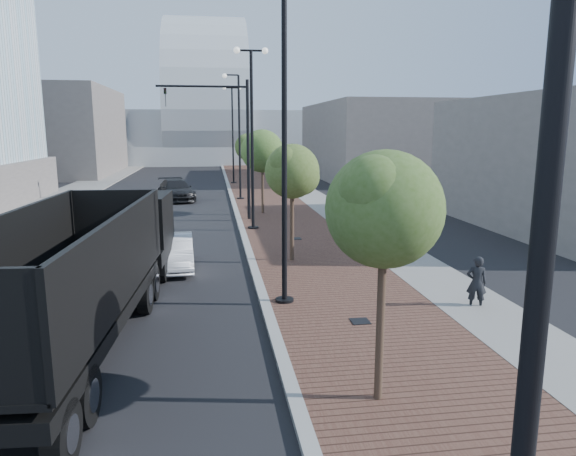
{
  "coord_description": "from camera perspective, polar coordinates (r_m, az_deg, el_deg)",
  "views": [
    {
      "loc": [
        -1.49,
        -4.97,
        5.27
      ],
      "look_at": [
        1.0,
        12.0,
        2.0
      ],
      "focal_mm": 32.39,
      "sensor_mm": 36.0,
      "label": 1
    }
  ],
  "objects": [
    {
      "name": "pedestrian",
      "position": [
        16.4,
        19.99,
        -5.67
      ],
      "size": [
        0.69,
        0.56,
        1.61
      ],
      "primitive_type": "imported",
      "rotation": [
        0.0,
        0.0,
        2.79
      ],
      "color": "black",
      "rests_on": "ground"
    },
    {
      "name": "tree_0",
      "position": [
        9.64,
        10.74,
        1.95
      ],
      "size": [
        2.24,
        2.17,
        4.92
      ],
      "color": "#382619",
      "rests_on": "ground"
    },
    {
      "name": "dark_car_far",
      "position": [
        40.1,
        -12.18,
        4.12
      ],
      "size": [
        3.4,
        5.74,
        1.56
      ],
      "primitive_type": "imported",
      "rotation": [
        0.0,
        0.0,
        0.24
      ],
      "color": "black",
      "rests_on": "ground"
    },
    {
      "name": "dark_car_mid",
      "position": [
        34.77,
        -16.19,
        2.6
      ],
      "size": [
        3.07,
        4.51,
        1.15
      ],
      "primitive_type": "imported",
      "rotation": [
        0.0,
        0.0,
        0.31
      ],
      "color": "black",
      "rests_on": "ground"
    },
    {
      "name": "tree_2",
      "position": [
        32.18,
        -2.77,
        8.41
      ],
      "size": [
        2.63,
        2.63,
        5.27
      ],
      "color": "#382619",
      "rests_on": "ground"
    },
    {
      "name": "west_sidewalk",
      "position": [
        46.72,
        -22.59,
        3.55
      ],
      "size": [
        4.0,
        140.0,
        0.12
      ],
      "primitive_type": "cube",
      "color": "slate",
      "rests_on": "ground"
    },
    {
      "name": "commercial_block_nw",
      "position": [
        67.56,
        -24.6,
        9.59
      ],
      "size": [
        14.0,
        20.0,
        10.0
      ],
      "primitive_type": "cube",
      "color": "#5E5754",
      "rests_on": "ground"
    },
    {
      "name": "white_sedan",
      "position": [
        20.42,
        -12.33,
        -2.56
      ],
      "size": [
        1.61,
        3.98,
        1.28
      ],
      "primitive_type": "imported",
      "rotation": [
        0.0,
        0.0,
        0.07
      ],
      "color": "white",
      "rests_on": "ground"
    },
    {
      "name": "streetlight_3",
      "position": [
        39.03,
        -5.51,
        9.37
      ],
      "size": [
        1.44,
        0.56,
        9.21
      ],
      "color": "black",
      "rests_on": "ground"
    },
    {
      "name": "utility_cover_2",
      "position": [
        24.82,
        0.86,
        -1.16
      ],
      "size": [
        0.5,
        0.5,
        0.02
      ],
      "primitive_type": "cube",
      "color": "black",
      "rests_on": "sidewalk"
    },
    {
      "name": "streetlight_0",
      "position": [
        3.66,
        26.53,
        2.64
      ],
      "size": [
        1.72,
        0.56,
        9.28
      ],
      "color": "black",
      "rests_on": "ground"
    },
    {
      "name": "utility_cover_1",
      "position": [
        14.48,
        7.92,
        -10.1
      ],
      "size": [
        0.5,
        0.5,
        0.02
      ],
      "primitive_type": "cube",
      "color": "black",
      "rests_on": "sidewalk"
    },
    {
      "name": "sidewalk",
      "position": [
        45.55,
        -2.0,
        4.21
      ],
      "size": [
        7.0,
        140.0,
        0.12
      ],
      "primitive_type": "cube",
      "color": "#4C2D23",
      "rests_on": "ground"
    },
    {
      "name": "commercial_block_ne",
      "position": [
        57.7,
        9.44,
        9.38
      ],
      "size": [
        12.0,
        22.0,
        8.0
      ],
      "primitive_type": "cube",
      "color": "#605A57",
      "rests_on": "ground"
    },
    {
      "name": "dump_truck",
      "position": [
        16.12,
        -18.96,
        -3.47
      ],
      "size": [
        3.36,
        13.5,
        3.47
      ],
      "rotation": [
        0.0,
        0.0,
        -0.06
      ],
      "color": "black",
      "rests_on": "ground"
    },
    {
      "name": "streetlight_2",
      "position": [
        27.06,
        -3.97,
        9.81
      ],
      "size": [
        1.72,
        0.56,
        9.28
      ],
      "color": "black",
      "rests_on": "ground"
    },
    {
      "name": "tree_1",
      "position": [
        20.31,
        0.57,
        6.2
      ],
      "size": [
        2.21,
        2.13,
        4.73
      ],
      "color": "#382619",
      "rests_on": "ground"
    },
    {
      "name": "tree_3",
      "position": [
        44.13,
        -4.31,
        8.85
      ],
      "size": [
        2.33,
        2.28,
        4.96
      ],
      "color": "#382619",
      "rests_on": "ground"
    },
    {
      "name": "curb",
      "position": [
        45.3,
        -6.41,
        4.13
      ],
      "size": [
        0.3,
        140.0,
        0.14
      ],
      "primitive_type": "cube",
      "color": "gray",
      "rests_on": "ground"
    },
    {
      "name": "concrete_strip",
      "position": [
        45.92,
        1.36,
        4.27
      ],
      "size": [
        2.4,
        140.0,
        0.13
      ],
      "primitive_type": "cube",
      "color": "slate",
      "rests_on": "ground"
    },
    {
      "name": "traffic_mast",
      "position": [
        30.0,
        -6.16,
        10.18
      ],
      "size": [
        5.09,
        0.2,
        8.0
      ],
      "color": "black",
      "rests_on": "ground"
    },
    {
      "name": "streetlight_4",
      "position": [
        51.02,
        -6.09,
        10.22
      ],
      "size": [
        1.72,
        0.56,
        9.28
      ],
      "color": "black",
      "rests_on": "ground"
    },
    {
      "name": "convention_center",
      "position": [
        89.98,
        -8.83,
        11.13
      ],
      "size": [
        50.0,
        30.0,
        50.0
      ],
      "color": "#B0B7BB",
      "rests_on": "ground"
    },
    {
      "name": "streetlight_1",
      "position": [
        15.13,
        -0.83,
        7.28
      ],
      "size": [
        1.44,
        0.56,
        9.21
      ],
      "color": "black",
      "rests_on": "ground"
    }
  ]
}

